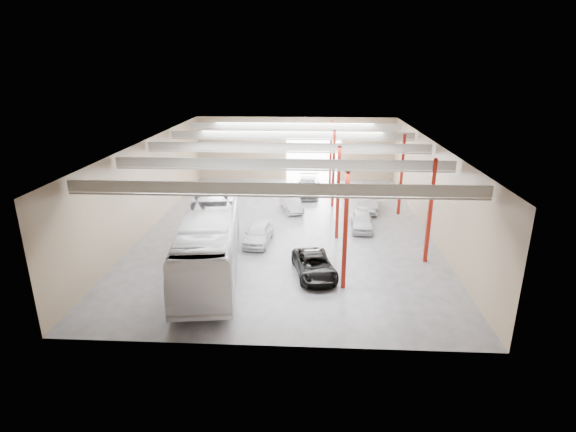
# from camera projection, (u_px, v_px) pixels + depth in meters

# --- Properties ---
(depot_shell) EXTENTS (22.12, 32.12, 7.06)m
(depot_shell) POSITION_uv_depth(u_px,v_px,m) (290.00, 166.00, 35.04)
(depot_shell) COLOR #4E4E53
(depot_shell) RESTS_ON ground
(coach_bus) EXTENTS (5.10, 14.30, 3.90)m
(coach_bus) POSITION_uv_depth(u_px,v_px,m) (210.00, 241.00, 28.37)
(coach_bus) COLOR silver
(coach_bus) RESTS_ON ground
(black_sedan) EXTENTS (3.19, 5.24, 1.36)m
(black_sedan) POSITION_uv_depth(u_px,v_px,m) (314.00, 265.00, 27.86)
(black_sedan) COLOR black
(black_sedan) RESTS_ON ground
(car_row_a) EXTENTS (2.15, 4.53, 1.49)m
(car_row_a) POSITION_uv_depth(u_px,v_px,m) (258.00, 233.00, 32.96)
(car_row_a) COLOR silver
(car_row_a) RESTS_ON ground
(car_row_b) EXTENTS (2.49, 4.33, 1.35)m
(car_row_b) POSITION_uv_depth(u_px,v_px,m) (291.00, 203.00, 40.23)
(car_row_b) COLOR #ABABB0
(car_row_b) RESTS_ON ground
(car_row_c) EXTENTS (2.56, 5.81, 1.66)m
(car_row_c) POSITION_uv_depth(u_px,v_px,m) (308.00, 187.00, 45.02)
(car_row_c) COLOR slate
(car_row_c) RESTS_ON ground
(car_right_near) EXTENTS (2.37, 5.36, 1.71)m
(car_right_near) POSITION_uv_depth(u_px,v_px,m) (367.00, 200.00, 40.48)
(car_right_near) COLOR #A6A6AB
(car_right_near) RESTS_ON ground
(car_right_far) EXTENTS (1.89, 4.21, 1.40)m
(car_right_far) POSITION_uv_depth(u_px,v_px,m) (362.00, 221.00, 35.67)
(car_right_far) COLOR silver
(car_right_far) RESTS_ON ground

